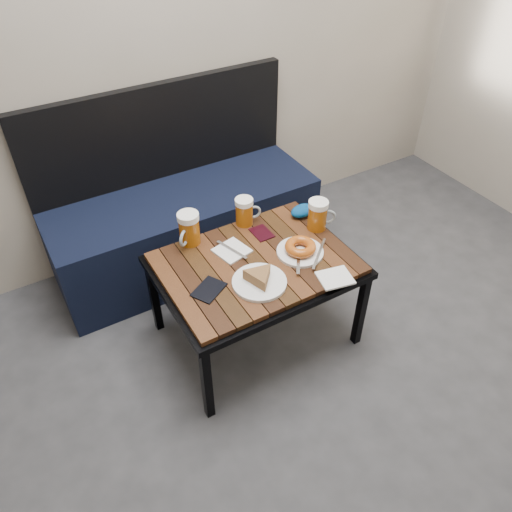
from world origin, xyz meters
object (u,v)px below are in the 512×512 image
beer_mug_left (189,229)px  beer_mug_centre (245,211)px  cafe_table (256,269)px  passport_navy (209,290)px  bench (184,220)px  passport_burgundy (262,233)px  plate_bagel (300,249)px  knit_pouch (302,211)px  plate_pie (259,279)px  beer_mug_right (318,215)px

beer_mug_left → beer_mug_centre: beer_mug_left is taller
cafe_table → passport_navy: size_ratio=6.31×
bench → passport_burgundy: (0.17, -0.53, 0.20)m
plate_bagel → knit_pouch: size_ratio=2.01×
beer_mug_centre → knit_pouch: beer_mug_centre is taller
plate_pie → passport_burgundy: plate_pie is taller
passport_burgundy → bench: bearing=107.6°
plate_bagel → passport_burgundy: (-0.07, 0.20, -0.02)m
beer_mug_right → passport_burgundy: size_ratio=1.32×
bench → beer_mug_centre: bearing=-71.2°
plate_pie → knit_pouch: bearing=36.0°
plate_bagel → knit_pouch: (0.17, 0.23, 0.00)m
cafe_table → knit_pouch: 0.41m
beer_mug_left → passport_navy: (-0.06, -0.32, -0.07)m
cafe_table → plate_bagel: 0.21m
cafe_table → bench: bearing=94.4°
cafe_table → beer_mug_left: size_ratio=5.47×
beer_mug_left → passport_navy: bearing=38.5°
plate_pie → bench: bearing=89.6°
beer_mug_right → plate_bagel: bearing=-120.1°
cafe_table → plate_pie: size_ratio=3.75×
beer_mug_right → plate_pie: size_ratio=0.65×
plate_pie → cafe_table: bearing=65.2°
passport_burgundy → knit_pouch: size_ratio=0.90×
bench → beer_mug_centre: bench is taller
beer_mug_left → plate_bagel: (0.38, -0.31, -0.05)m
beer_mug_left → knit_pouch: bearing=131.4°
knit_pouch → passport_navy: bearing=-159.0°
passport_burgundy → passport_navy: bearing=-150.9°
bench → beer_mug_centre: size_ratio=10.38×
passport_navy → passport_burgundy: size_ratio=1.21×
cafe_table → beer_mug_left: (-0.19, 0.26, 0.12)m
beer_mug_centre → plate_pie: size_ratio=0.60×
knit_pouch → bench: bearing=129.0°
beer_mug_centre → passport_burgundy: (0.03, -0.11, -0.06)m
beer_mug_left → passport_burgundy: beer_mug_left is taller
beer_mug_right → plate_pie: bearing=-129.5°
passport_burgundy → knit_pouch: bearing=5.3°
passport_navy → beer_mug_right: bearing=71.1°
beer_mug_centre → knit_pouch: (0.27, -0.08, -0.04)m
plate_pie → knit_pouch: 0.52m
passport_navy → plate_bagel: bearing=61.0°
passport_burgundy → knit_pouch: 0.24m
beer_mug_centre → bench: bearing=123.3°
bench → passport_burgundy: bench is taller
passport_burgundy → plate_bagel: bearing=-70.9°
passport_burgundy → beer_mug_centre: bearing=104.2°
beer_mug_left → passport_burgundy: bearing=121.1°
cafe_table → passport_navy: passport_navy is taller
passport_navy → knit_pouch: 0.66m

